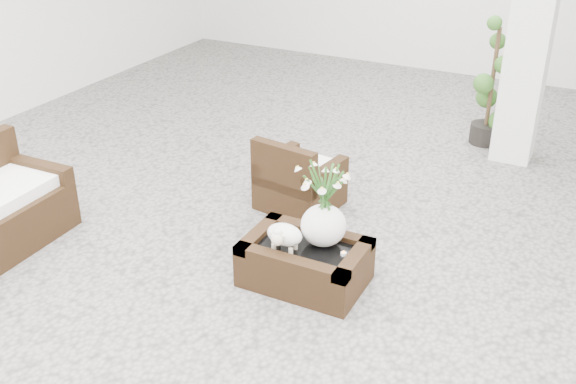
% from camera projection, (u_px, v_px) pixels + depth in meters
% --- Properties ---
extents(ground, '(11.00, 11.00, 0.00)m').
position_uv_depth(ground, '(294.00, 255.00, 5.51)').
color(ground, gray).
rests_on(ground, ground).
extents(coffee_table, '(0.90, 0.60, 0.31)m').
position_uv_depth(coffee_table, '(305.00, 264.00, 5.10)').
color(coffee_table, '#35200F').
rests_on(coffee_table, ground).
extents(sheep_figurine, '(0.28, 0.23, 0.21)m').
position_uv_depth(sheep_figurine, '(285.00, 237.00, 4.95)').
color(sheep_figurine, white).
rests_on(sheep_figurine, coffee_table).
extents(planter_narcissus, '(0.44, 0.44, 0.80)m').
position_uv_depth(planter_narcissus, '(324.00, 196.00, 4.88)').
color(planter_narcissus, white).
rests_on(planter_narcissus, coffee_table).
extents(tealight, '(0.04, 0.04, 0.03)m').
position_uv_depth(tealight, '(344.00, 253.00, 4.92)').
color(tealight, white).
rests_on(tealight, coffee_table).
extents(armchair, '(0.73, 0.71, 0.69)m').
position_uv_depth(armchair, '(300.00, 172.00, 6.11)').
color(armchair, '#35200F').
rests_on(armchair, ground).
extents(topiary, '(0.37, 0.37, 1.39)m').
position_uv_depth(topiary, '(492.00, 83.00, 7.27)').
color(topiary, '#2A511A').
rests_on(topiary, ground).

